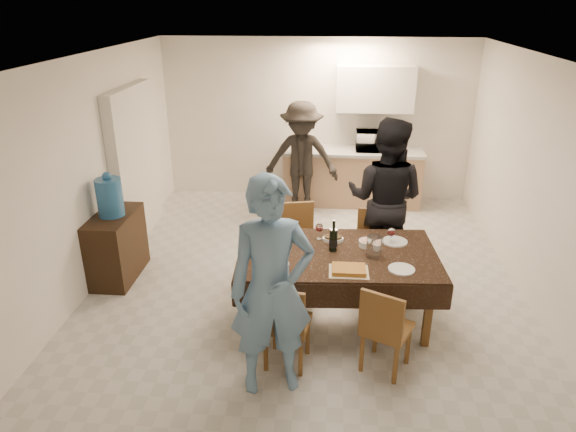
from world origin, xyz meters
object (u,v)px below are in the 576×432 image
console (117,246)px  microwave (374,141)px  dining_table (338,256)px  water_jug (110,197)px  person_near (272,289)px  person_far (385,199)px  wine_bottle (333,236)px  savoury_tart (349,270)px  water_pitcher (374,247)px  person_kitchen (301,159)px

console → microwave: bearing=40.1°
dining_table → water_jug: water_jug is taller
person_near → person_far: (1.10, 2.10, 0.00)m
wine_bottle → console: bearing=166.3°
console → savoury_tart: size_ratio=2.37×
water_pitcher → microwave: microwave is taller
person_far → console: bearing=27.2°
console → person_far: bearing=6.7°
savoury_tart → microwave: microwave is taller
dining_table → wine_bottle: 0.22m
person_far → person_kitchen: person_far is taller
savoury_tart → person_far: 1.51m
microwave → person_far: bearing=89.5°
wine_bottle → person_kitchen: size_ratio=0.19×
console → person_near: bearing=-39.7°
savoury_tart → person_kitchen: 3.36m
wine_bottle → microwave: microwave is taller
person_far → savoury_tart: bearing=93.1°
water_pitcher → savoury_tart: (-0.25, -0.33, -0.09)m
dining_table → water_pitcher: 0.38m
savoury_tart → person_kitchen: (-0.65, 3.30, 0.07)m
savoury_tart → person_far: bearing=72.5°
console → savoury_tart: bearing=-21.2°
savoury_tart → water_pitcher: bearing=52.9°
person_far → water_pitcher: bearing=100.3°
water_pitcher → dining_table: bearing=171.9°
microwave → person_kitchen: size_ratio=0.32×
console → water_jug: (0.00, 0.00, 0.63)m
dining_table → water_pitcher: bearing=-11.6°
water_jug → person_far: bearing=6.7°
water_jug → savoury_tart: size_ratio=1.20×
dining_table → console: (-2.63, 0.68, -0.34)m
person_kitchen → microwave: bearing=21.9°
water_pitcher → microwave: bearing=86.3°
person_near → person_far: size_ratio=1.00×
person_kitchen → dining_table: bearing=-79.4°
water_pitcher → person_near: 1.35m
wine_bottle → person_far: 1.17m
water_jug → console: bearing=0.0°
water_jug → person_far: (3.18, 0.37, -0.06)m
water_jug → person_kitchen: person_kitchen is taller
savoury_tart → microwave: size_ratio=0.67×
person_kitchen → console: bearing=-132.9°
dining_table → water_jug: 2.73m
microwave → person_kitchen: 1.22m
console → wine_bottle: bearing=-13.7°
person_kitchen → wine_bottle: bearing=-80.1°
microwave → person_far: size_ratio=0.28×
console → microwave: (3.20, 2.69, 0.66)m
dining_table → water_jug: bearing=162.1°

